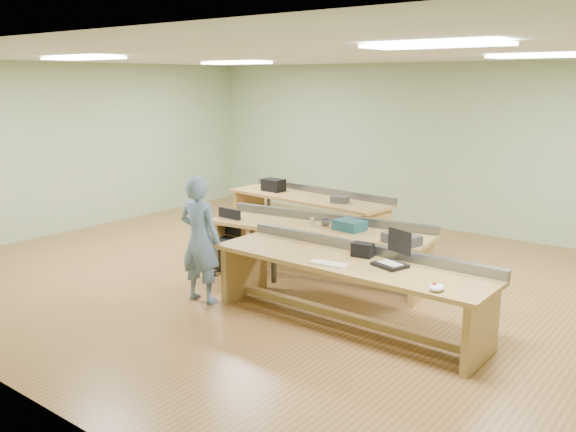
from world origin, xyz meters
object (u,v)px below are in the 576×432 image
object	(u,v)px
workbench_front	(349,276)
parts_bin_teal	(350,225)
workbench_mid	(319,240)
task_chair	(223,249)
workbench_back	(309,207)
mug	(326,223)
laptop_base	(390,265)
camera_bag	(363,250)
drinks_can	(312,222)
parts_bin_grey	(401,239)
person	(200,239)

from	to	relation	value
workbench_front	parts_bin_teal	world-z (taller)	parts_bin_teal
workbench_mid	task_chair	size ratio (longest dim) A/B	3.58
workbench_back	mug	bearing A→B (deg)	-42.79
laptop_base	task_chair	xyz separation A→B (m)	(-2.94, 0.50, -0.44)
camera_bag	mug	distance (m)	1.50
laptop_base	parts_bin_teal	xyz separation A→B (m)	(-1.20, 1.11, 0.05)
workbench_front	drinks_can	size ratio (longest dim) A/B	26.31
workbench_back	mug	distance (m)	2.20
workbench_mid	camera_bag	world-z (taller)	camera_bag
workbench_front	laptop_base	size ratio (longest dim) A/B	10.02
laptop_base	parts_bin_grey	xyz separation A→B (m)	(-0.34, 0.91, 0.04)
mug	drinks_can	bearing A→B (deg)	-132.28
mug	camera_bag	bearing A→B (deg)	-39.69
workbench_back	drinks_can	bearing A→B (deg)	-47.54
laptop_base	mug	distance (m)	1.93
parts_bin_grey	mug	xyz separation A→B (m)	(-1.24, 0.20, -0.01)
parts_bin_teal	person	bearing A→B (deg)	-123.92
workbench_mid	drinks_can	distance (m)	0.27
camera_bag	person	bearing A→B (deg)	-167.76
laptop_base	task_chair	bearing A→B (deg)	-172.37
workbench_front	parts_bin_grey	bearing A→B (deg)	82.56
mug	drinks_can	distance (m)	0.18
workbench_front	mug	size ratio (longest dim) A/B	26.73
camera_bag	task_chair	xyz separation A→B (m)	(-2.51, 0.35, -0.50)
workbench_front	task_chair	world-z (taller)	task_chair
workbench_front	parts_bin_teal	xyz separation A→B (m)	(-0.73, 1.16, 0.25)
workbench_mid	task_chair	world-z (taller)	task_chair
laptop_base	task_chair	world-z (taller)	task_chair
parts_bin_teal	parts_bin_grey	xyz separation A→B (m)	(0.86, -0.20, -0.01)
laptop_base	camera_bag	xyz separation A→B (m)	(-0.42, 0.15, 0.06)
person	laptop_base	bearing A→B (deg)	-172.97
workbench_mid	person	bearing A→B (deg)	-120.90
workbench_mid	person	xyz separation A→B (m)	(-0.67, -1.58, 0.23)
workbench_mid	parts_bin_teal	size ratio (longest dim) A/B	8.30
workbench_back	task_chair	bearing A→B (deg)	-82.08
workbench_mid	drinks_can	xyz separation A→B (m)	(-0.07, -0.07, 0.25)
workbench_mid	mug	bearing A→B (deg)	41.19
person	task_chair	distance (m)	1.30
person	parts_bin_teal	size ratio (longest dim) A/B	4.11
parts_bin_teal	workbench_front	bearing A→B (deg)	-57.90
parts_bin_grey	workbench_back	bearing A→B (deg)	145.94
workbench_back	camera_bag	xyz separation A→B (m)	(2.62, -2.59, 0.27)
parts_bin_teal	parts_bin_grey	bearing A→B (deg)	-13.14
task_chair	mug	bearing A→B (deg)	25.89
drinks_can	camera_bag	bearing A→B (deg)	-32.71
person	task_chair	xyz separation A→B (m)	(-0.63, 1.04, -0.46)
workbench_back	drinks_can	size ratio (longest dim) A/B	25.27
laptop_base	camera_bag	size ratio (longest dim) A/B	1.41
camera_bag	task_chair	size ratio (longest dim) A/B	0.26
workbench_back	drinks_can	xyz separation A→B (m)	(1.34, -1.77, 0.25)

